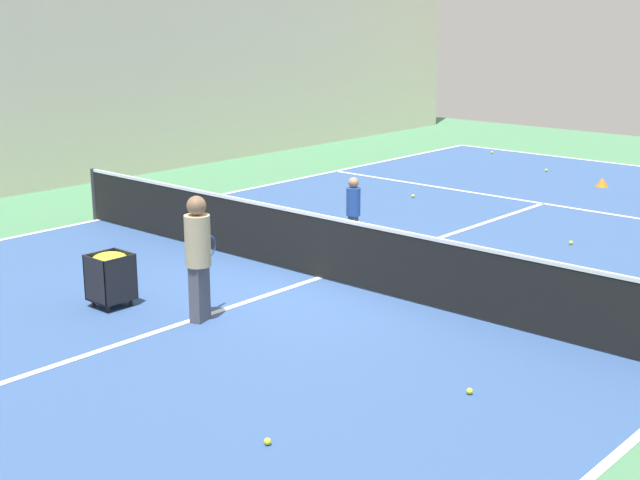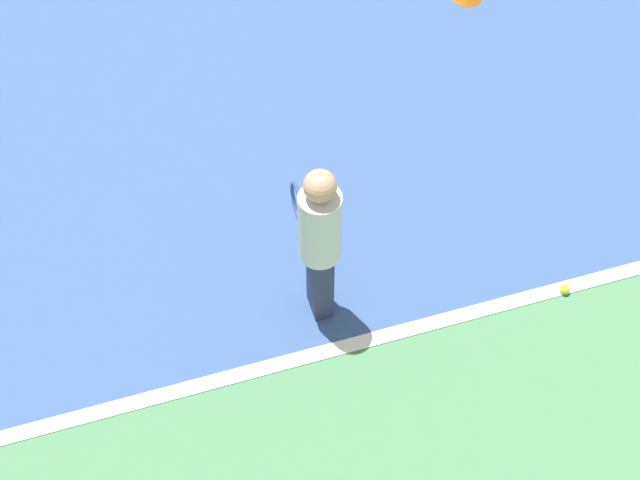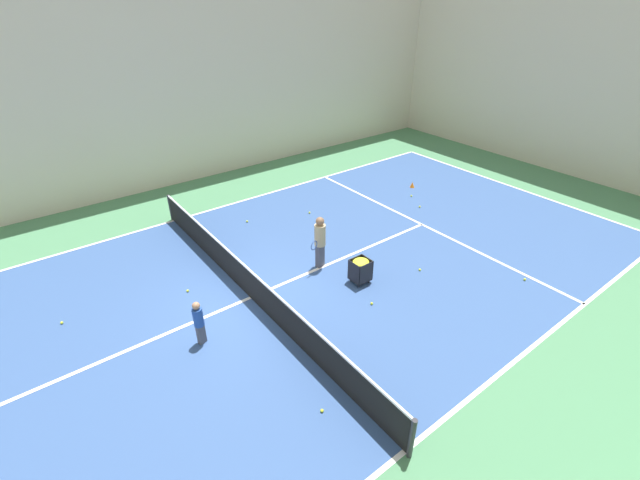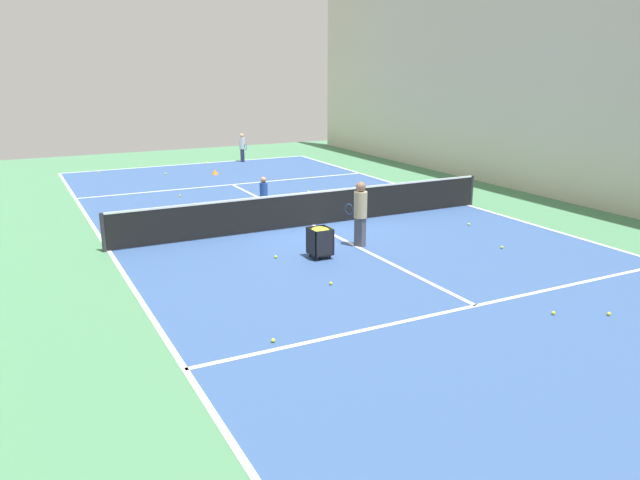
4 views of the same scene
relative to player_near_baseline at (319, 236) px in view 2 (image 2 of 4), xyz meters
The scene contains 2 objects.
player_near_baseline is the anchor object (origin of this frame).
tennis_ball_5 1.78m from the player_near_baseline, 13.46° to the right, with size 0.07×0.07×0.07m, color yellow.
Camera 2 is at (-3.31, -15.14, 4.87)m, focal length 50.00 mm.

